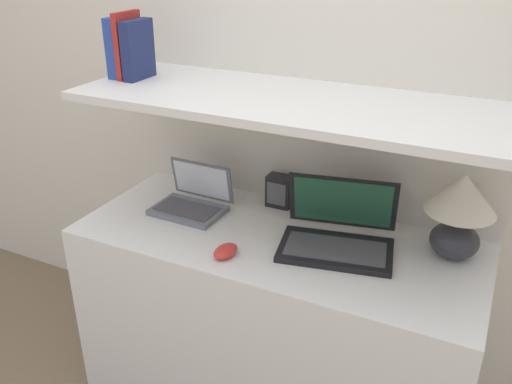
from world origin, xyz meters
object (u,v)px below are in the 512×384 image
(book_blue, at_px, (120,47))
(book_navy, at_px, (138,50))
(laptop_large, at_px, (338,234))
(laptop_small, at_px, (192,201))
(book_red, at_px, (128,45))
(router_box, at_px, (280,191))
(computer_mouse, at_px, (225,251))
(table_lamp, at_px, (460,208))

(book_blue, relative_size, book_navy, 1.03)
(laptop_large, relative_size, laptop_small, 1.57)
(book_red, xyz_separation_m, book_navy, (0.04, -0.00, -0.01))
(laptop_small, bearing_deg, book_blue, 176.48)
(router_box, bearing_deg, book_navy, -161.92)
(computer_mouse, distance_m, book_blue, 0.84)
(book_blue, xyz_separation_m, book_red, (0.04, 0.00, 0.01))
(laptop_small, distance_m, book_blue, 0.62)
(table_lamp, distance_m, laptop_small, 0.96)
(laptop_small, height_order, computer_mouse, laptop_small)
(table_lamp, relative_size, router_box, 2.29)
(laptop_large, relative_size, computer_mouse, 3.93)
(book_blue, bearing_deg, book_navy, 0.00)
(book_blue, xyz_separation_m, book_navy, (0.08, 0.00, -0.00))
(computer_mouse, bearing_deg, book_red, 154.13)
(laptop_large, height_order, laptop_small, laptop_large)
(table_lamp, xyz_separation_m, book_red, (-1.19, -0.08, 0.43))
(table_lamp, xyz_separation_m, computer_mouse, (-0.67, -0.33, -0.16))
(table_lamp, bearing_deg, computer_mouse, -153.65)
(laptop_large, xyz_separation_m, laptop_small, (-0.59, 0.02, -0.01))
(router_box, relative_size, book_navy, 0.61)
(table_lamp, xyz_separation_m, laptop_large, (-0.36, -0.11, -0.13))
(router_box, distance_m, book_blue, 0.79)
(book_navy, bearing_deg, router_box, 18.08)
(laptop_large, xyz_separation_m, book_blue, (-0.87, 0.03, 0.54))
(table_lamp, relative_size, laptop_small, 1.08)
(computer_mouse, distance_m, router_box, 0.42)
(router_box, xyz_separation_m, book_red, (-0.53, -0.16, 0.54))
(book_blue, bearing_deg, laptop_small, -3.52)
(laptop_small, height_order, book_navy, book_navy)
(laptop_small, height_order, book_red, book_red)
(laptop_large, bearing_deg, laptop_small, 178.52)
(laptop_large, xyz_separation_m, book_red, (-0.83, 0.03, 0.55))
(book_blue, bearing_deg, router_box, 15.72)
(book_blue, bearing_deg, laptop_large, -2.15)
(computer_mouse, bearing_deg, router_box, 88.53)
(computer_mouse, height_order, book_navy, book_navy)
(laptop_small, bearing_deg, table_lamp, 5.79)
(laptop_small, xyz_separation_m, router_box, (0.29, 0.18, 0.03))
(table_lamp, relative_size, computer_mouse, 2.70)
(laptop_large, height_order, router_box, laptop_large)
(computer_mouse, bearing_deg, book_blue, 155.66)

